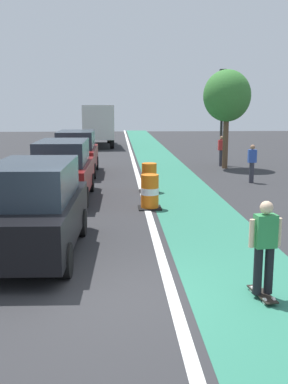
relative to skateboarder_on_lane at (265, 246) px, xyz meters
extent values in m
plane|color=#2D2D30|center=(-2.42, 0.36, -0.91)|extent=(100.00, 100.00, 0.00)
cube|color=#2D755B|center=(-0.02, 12.36, -0.91)|extent=(2.50, 80.00, 0.01)
cube|color=silver|center=(-1.52, 12.36, -0.91)|extent=(0.20, 80.00, 0.01)
cube|color=black|center=(0.00, 0.00, -0.84)|extent=(0.32, 0.82, 0.02)
cylinder|color=silver|center=(-0.11, 0.25, -0.86)|extent=(0.05, 0.11, 0.11)
cylinder|color=silver|center=(0.04, 0.27, -0.86)|extent=(0.05, 0.11, 0.11)
cylinder|color=silver|center=(-0.04, -0.27, -0.86)|extent=(0.05, 0.11, 0.11)
cylinder|color=silver|center=(0.11, -0.25, -0.86)|extent=(0.05, 0.11, 0.11)
cylinder|color=black|center=(-0.10, -0.01, -0.42)|extent=(0.15, 0.15, 0.82)
cylinder|color=black|center=(0.10, 0.01, -0.42)|extent=(0.15, 0.15, 0.82)
cube|color=#338C4C|center=(0.00, 0.00, 0.27)|extent=(0.39, 0.27, 0.56)
cylinder|color=beige|center=(-0.24, -0.03, 0.24)|extent=(0.09, 0.09, 0.48)
cylinder|color=beige|center=(0.24, 0.03, 0.24)|extent=(0.09, 0.09, 0.48)
sphere|color=beige|center=(0.00, 0.00, 0.67)|extent=(0.22, 0.22, 0.22)
cube|color=black|center=(-4.26, 2.59, -0.12)|extent=(1.98, 4.65, 0.90)
cube|color=#232D38|center=(-4.26, 2.59, 0.73)|extent=(1.70, 2.90, 0.80)
cylinder|color=black|center=(-5.03, 4.04, -0.57)|extent=(0.30, 0.69, 0.68)
cylinder|color=black|center=(-3.39, 3.99, -0.57)|extent=(0.30, 0.69, 0.68)
cylinder|color=black|center=(-3.48, 1.14, -0.57)|extent=(0.30, 0.69, 0.68)
cube|color=maroon|center=(-4.33, 8.63, -0.12)|extent=(1.90, 4.62, 0.90)
cube|color=#232D38|center=(-4.33, 8.63, 0.73)|extent=(1.65, 2.87, 0.80)
cylinder|color=black|center=(-5.14, 10.06, -0.57)|extent=(0.29, 0.68, 0.68)
cylinder|color=black|center=(-3.50, 10.05, -0.57)|extent=(0.29, 0.68, 0.68)
cylinder|color=black|center=(-5.17, 7.21, -0.57)|extent=(0.29, 0.68, 0.68)
cylinder|color=black|center=(-3.53, 7.19, -0.57)|extent=(0.29, 0.68, 0.68)
cube|color=maroon|center=(-4.38, 14.56, -0.12)|extent=(1.85, 4.61, 0.90)
cube|color=#232D38|center=(-4.38, 14.56, 0.73)|extent=(1.63, 2.86, 0.80)
cylinder|color=black|center=(-5.20, 15.98, -0.57)|extent=(0.28, 0.68, 0.68)
cylinder|color=black|center=(-3.56, 15.99, -0.57)|extent=(0.28, 0.68, 0.68)
cylinder|color=black|center=(-5.20, 13.13, -0.57)|extent=(0.28, 0.68, 0.68)
cylinder|color=black|center=(-3.56, 13.14, -0.57)|extent=(0.28, 0.68, 0.68)
cylinder|color=orange|center=(-1.44, 6.96, -0.66)|extent=(0.56, 0.56, 0.42)
cylinder|color=white|center=(-1.44, 6.96, -0.35)|extent=(0.57, 0.57, 0.21)
cylinder|color=orange|center=(-1.44, 6.96, -0.03)|extent=(0.56, 0.56, 0.42)
cube|color=black|center=(-1.44, 6.96, -0.89)|extent=(0.73, 0.73, 0.04)
cylinder|color=orange|center=(-1.26, 9.82, -0.66)|extent=(0.56, 0.56, 0.42)
cylinder|color=white|center=(-1.26, 9.82, -0.35)|extent=(0.57, 0.57, 0.21)
cylinder|color=orange|center=(-1.26, 9.82, -0.03)|extent=(0.56, 0.56, 0.42)
cube|color=black|center=(-1.26, 9.82, -0.89)|extent=(0.73, 0.73, 0.04)
cube|color=beige|center=(-3.97, 28.89, 1.07)|extent=(2.64, 5.73, 2.50)
cube|color=silver|center=(-4.21, 32.73, 0.62)|extent=(2.31, 2.03, 2.10)
cylinder|color=black|center=(-5.22, 32.47, -0.43)|extent=(0.36, 0.98, 0.96)
cylinder|color=black|center=(-3.17, 32.59, -0.43)|extent=(0.36, 0.98, 0.96)
cylinder|color=black|center=(-4.92, 27.43, -0.43)|extent=(0.36, 0.98, 0.96)
cylinder|color=black|center=(-2.86, 27.55, -0.43)|extent=(0.36, 0.98, 0.96)
cylinder|color=#2D2D2D|center=(3.18, 17.48, 1.19)|extent=(0.14, 0.14, 4.20)
cube|color=black|center=(3.18, 17.48, 3.74)|extent=(0.32, 0.32, 0.90)
sphere|color=red|center=(3.35, 17.48, 4.00)|extent=(0.16, 0.16, 0.16)
sphere|color=green|center=(3.35, 17.48, 3.48)|extent=(0.16, 0.16, 0.16)
cylinder|color=#33333D|center=(3.20, 11.63, -0.48)|extent=(0.20, 0.20, 0.86)
cube|color=#2D4CA5|center=(3.20, 11.63, 0.22)|extent=(0.34, 0.20, 0.54)
sphere|color=#9E7051|center=(3.20, 11.63, 0.60)|extent=(0.20, 0.20, 0.20)
cylinder|color=#33333D|center=(3.11, 17.01, -0.48)|extent=(0.20, 0.20, 0.86)
cube|color=red|center=(3.11, 17.01, 0.22)|extent=(0.34, 0.20, 0.54)
sphere|color=#9E7051|center=(3.11, 17.01, 0.60)|extent=(0.20, 0.20, 0.20)
cylinder|color=brown|center=(3.12, 16.17, 0.39)|extent=(0.28, 0.28, 2.60)
ellipsoid|color=#387A33|center=(3.12, 16.17, 2.79)|extent=(2.40, 2.40, 2.60)
camera|label=1|loc=(-2.44, -7.23, 2.32)|focal=42.94mm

